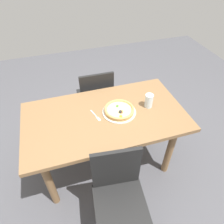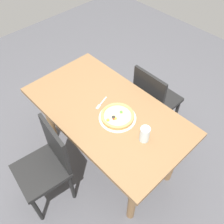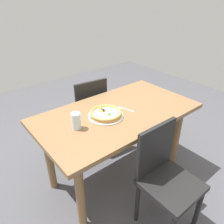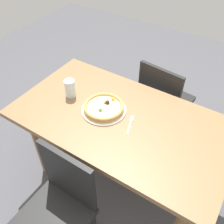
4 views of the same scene
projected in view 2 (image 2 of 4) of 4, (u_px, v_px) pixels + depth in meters
ground_plane at (108, 156)px, 2.68m from camera, size 6.00×6.00×0.00m
dining_table at (107, 118)px, 2.19m from camera, size 1.48×0.82×0.76m
chair_near at (154, 99)px, 2.57m from camera, size 0.40×0.40×0.89m
chair_far at (47, 164)px, 2.06m from camera, size 0.44×0.44×0.89m
plate at (118, 118)px, 2.04m from camera, size 0.31×0.31×0.01m
pizza at (118, 116)px, 2.02m from camera, size 0.28×0.28×0.05m
fork at (101, 104)px, 2.15m from camera, size 0.06×0.16×0.00m
drinking_glass at (144, 134)px, 1.85m from camera, size 0.08×0.08×0.13m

